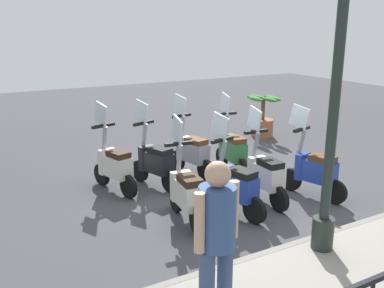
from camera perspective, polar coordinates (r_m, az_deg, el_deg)
name	(u,v)px	position (r m, az deg, el deg)	size (l,w,h in m)	color
ground_plane	(223,193)	(7.46, 4.13, -6.53)	(28.00, 28.00, 0.00)	#424247
promenade_walkway	(379,281)	(5.37, 23.71, -16.39)	(2.20, 20.00, 0.15)	gray
lamp_post_near	(334,109)	(5.08, 18.39, 4.45)	(0.26, 0.90, 3.96)	#232D28
pedestrian_distant	(217,235)	(3.72, 3.32, -12.06)	(0.38, 0.48, 1.59)	#384C70
potted_palm	(263,119)	(11.23, 9.38, 3.26)	(1.06, 0.66, 1.05)	#9E5B3D
scooter_near_0	(314,170)	(7.39, 15.92, -3.33)	(1.21, 0.53, 1.54)	black
scooter_near_1	(264,174)	(7.00, 9.63, -4.00)	(1.23, 0.44, 1.54)	black
scooter_near_2	(235,185)	(6.49, 5.71, -5.44)	(1.22, 0.50, 1.54)	black
scooter_near_3	(186,192)	(6.21, -0.79, -6.37)	(1.23, 0.44, 1.54)	black
scooter_far_0	(232,149)	(8.32, 5.34, -0.68)	(1.23, 0.44, 1.54)	black
scooter_far_1	(191,151)	(8.14, -0.09, -0.96)	(1.22, 0.50, 1.54)	black
scooter_far_2	(155,161)	(7.58, -4.99, -2.29)	(1.20, 0.54, 1.54)	black
scooter_far_3	(114,165)	(7.47, -10.34, -2.76)	(1.21, 0.52, 1.54)	black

